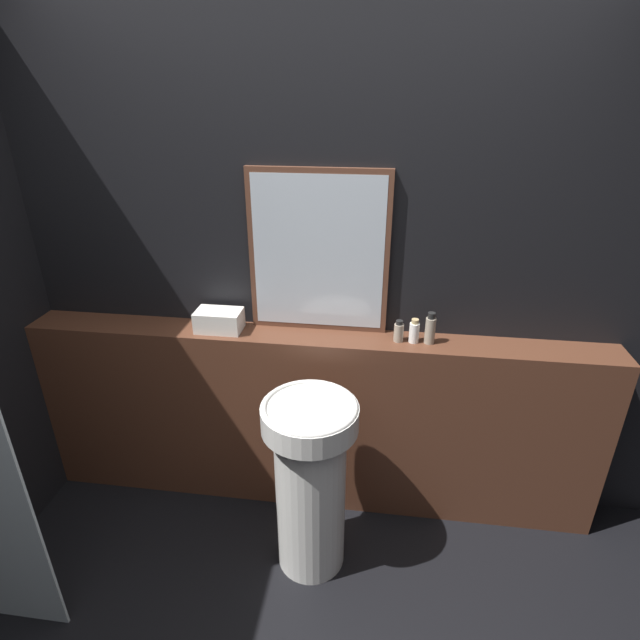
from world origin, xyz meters
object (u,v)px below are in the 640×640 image
(mirror, at_px, (318,253))
(towel_stack, at_px, (219,320))
(pedestal_sink, at_px, (310,480))
(conditioner_bottle, at_px, (414,332))
(lotion_bottle, at_px, (430,329))
(shampoo_bottle, at_px, (399,332))

(mirror, bearing_deg, towel_stack, -169.55)
(pedestal_sink, relative_size, towel_stack, 4.01)
(pedestal_sink, bearing_deg, towel_stack, 140.33)
(conditioner_bottle, relative_size, lotion_bottle, 0.76)
(pedestal_sink, relative_size, lotion_bottle, 5.79)
(shampoo_bottle, height_order, conditioner_bottle, conditioner_bottle)
(towel_stack, height_order, lotion_bottle, lotion_bottle)
(towel_stack, xyz_separation_m, shampoo_bottle, (0.87, 0.00, -0.00))
(towel_stack, relative_size, shampoo_bottle, 2.11)
(mirror, bearing_deg, pedestal_sink, -86.19)
(lotion_bottle, bearing_deg, towel_stack, 180.00)
(pedestal_sink, xyz_separation_m, lotion_bottle, (0.50, 0.43, 0.58))
(towel_stack, relative_size, lotion_bottle, 1.44)
(pedestal_sink, height_order, shampoo_bottle, shampoo_bottle)
(mirror, relative_size, conditioner_bottle, 6.58)
(towel_stack, distance_m, shampoo_bottle, 0.87)
(mirror, distance_m, shampoo_bottle, 0.52)
(pedestal_sink, distance_m, conditioner_bottle, 0.82)
(pedestal_sink, xyz_separation_m, mirror, (-0.03, 0.51, 0.89))
(towel_stack, bearing_deg, mirror, 10.45)
(towel_stack, distance_m, conditioner_bottle, 0.94)
(mirror, xyz_separation_m, conditioner_bottle, (0.46, -0.09, -0.33))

